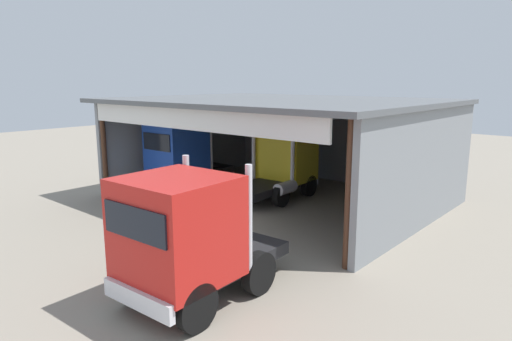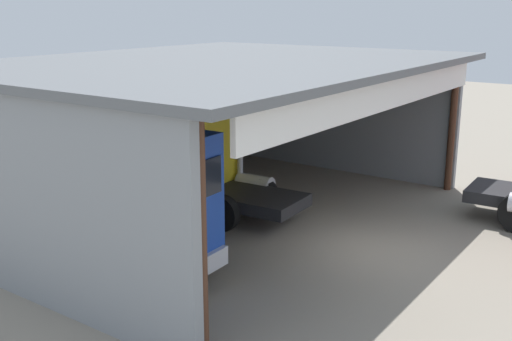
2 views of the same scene
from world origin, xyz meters
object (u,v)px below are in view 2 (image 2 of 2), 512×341
Objects in this scene: oil_drum at (61,194)px; tool_cart at (191,161)px; truck_blue_right_bay at (141,206)px; truck_yellow_center_left_bay at (199,156)px.

tool_cart is (5.64, -0.58, 0.05)m from oil_drum.
tool_cart is at bearing -147.71° from truck_blue_right_bay.
truck_yellow_center_left_bay is 5.13× the size of tool_cart.
truck_yellow_center_left_bay reaches higher than tool_cart.
truck_blue_right_bay reaches higher than oil_drum.
oil_drum is (-2.37, 3.79, -1.33)m from truck_yellow_center_left_bay.
truck_blue_right_bay is 6.77m from oil_drum.
tool_cart is at bearing -5.89° from oil_drum.
truck_yellow_center_left_bay is 5.66× the size of oil_drum.
oil_drum is 0.91× the size of tool_cart.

